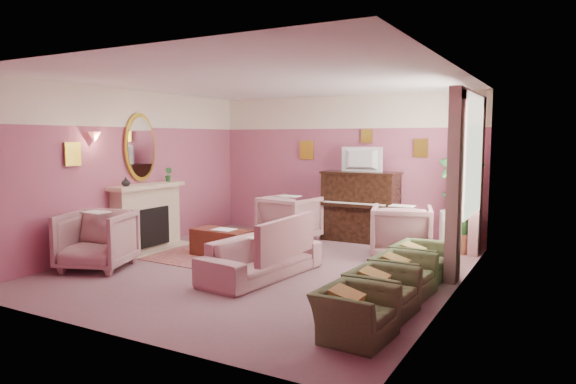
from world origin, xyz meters
The scene contains 48 objects.
floor centered at (0.00, 0.00, 0.00)m, with size 5.50×6.00×0.01m, color #855E66.
ceiling centered at (0.00, 0.00, 2.80)m, with size 5.50×6.00×0.01m, color white.
wall_back centered at (0.00, 3.00, 1.40)m, with size 5.50×0.02×2.80m, color #854865.
wall_front centered at (0.00, -3.00, 1.40)m, with size 5.50×0.02×2.80m, color #854865.
wall_left centered at (-2.75, 0.00, 1.40)m, with size 0.02×6.00×2.80m, color #854865.
wall_right centered at (2.75, 0.00, 1.40)m, with size 0.02×6.00×2.80m, color #854865.
picture_rail_band centered at (0.00, 2.99, 2.47)m, with size 5.50×0.01×0.65m, color #F6E4C9.
stripe_panel centered at (2.73, 1.30, 1.07)m, with size 0.01×3.00×2.15m, color #B5CDA4.
fireplace_surround centered at (-2.59, 0.20, 0.55)m, with size 0.30×1.40×1.10m, color beige.
fireplace_inset centered at (-2.49, 0.20, 0.40)m, with size 0.18×0.72×0.68m, color black.
fire_ember centered at (-2.45, 0.20, 0.22)m, with size 0.06×0.54×0.10m, color orange.
mantel_shelf centered at (-2.56, 0.20, 1.12)m, with size 0.40×1.55×0.07m, color beige.
hearth centered at (-2.39, 0.20, 0.01)m, with size 0.55×1.50×0.02m, color beige.
mirror_frame centered at (-2.70, 0.20, 1.80)m, with size 0.04×0.72×1.20m, color gold.
mirror_glass centered at (-2.67, 0.20, 1.80)m, with size 0.01×0.60×1.06m, color silver.
sconce_shade centered at (-2.62, -0.85, 1.98)m, with size 0.20×0.20×0.16m, color #FE896A.
piano centered at (0.50, 2.68, 0.65)m, with size 1.40×0.60×1.30m, color black.
piano_keyshelf centered at (0.50, 2.33, 0.72)m, with size 1.30×0.12×0.06m, color black.
piano_keys centered at (0.50, 2.33, 0.76)m, with size 1.20×0.08×0.02m, color white.
piano_top centered at (0.50, 2.68, 1.31)m, with size 1.45×0.65×0.04m, color black.
television centered at (0.50, 2.63, 1.60)m, with size 0.80×0.12×0.48m, color black.
print_back_left centered at (-0.80, 2.96, 1.72)m, with size 0.30×0.03×0.38m, color gold.
print_back_right centered at (1.55, 2.96, 1.78)m, with size 0.26×0.03×0.34m, color gold.
print_back_mid centered at (0.50, 2.96, 2.00)m, with size 0.22×0.03×0.26m, color gold.
print_left_wall centered at (-2.71, -1.20, 1.72)m, with size 0.03×0.28×0.36m, color gold.
window_blind centered at (2.70, 1.55, 1.70)m, with size 0.03×1.40×1.80m, color beige.
curtain_left centered at (2.62, 0.63, 1.30)m, with size 0.16×0.34×2.60m, color #AA6C73.
curtain_right centered at (2.62, 2.47, 1.30)m, with size 0.16×0.34×2.60m, color #AA6C73.
pelmet centered at (2.62, 1.55, 2.56)m, with size 0.16×2.20×0.16m, color #AA6C73.
mantel_plant centered at (-2.55, 0.75, 1.29)m, with size 0.16×0.16×0.28m, color #2B7130.
mantel_vase centered at (-2.55, -0.30, 1.23)m, with size 0.16×0.16×0.16m, color #F6E4C9.
area_rug centered at (-0.85, 0.32, 0.01)m, with size 2.50×1.80×0.01m, color #934D4C.
coffee_table centered at (-1.05, 0.34, 0.23)m, with size 1.00×0.50×0.45m, color #592416.
table_paper centered at (-1.00, 0.34, 0.46)m, with size 0.35×0.28×0.01m, color white.
sofa centered at (0.21, -0.44, 0.40)m, with size 0.66×1.97×0.80m, color tan.
sofa_throw centered at (0.61, -0.44, 0.60)m, with size 0.10×1.49×0.55m, color #AA6C73.
floral_armchair_left centered at (-0.66, 1.98, 0.49)m, with size 0.94×0.94×0.97m, color tan.
floral_armchair_right centered at (1.62, 1.62, 0.49)m, with size 0.94×0.94×0.97m, color tan.
floral_armchair_front centered at (-2.18, -1.26, 0.49)m, with size 0.94×0.94×0.97m, color tan.
olive_chair_a centered at (2.20, -1.91, 0.33)m, with size 0.54×0.77×0.67m, color #4E5C36.
olive_chair_b centered at (2.20, -1.09, 0.33)m, with size 0.54×0.77×0.67m, color #4E5C36.
olive_chair_c centered at (2.20, -0.27, 0.33)m, with size 0.54×0.77×0.67m, color #4E5C36.
olive_chair_d centered at (2.20, 0.55, 0.33)m, with size 0.54×0.77×0.67m, color #4E5C36.
side_table centered at (2.27, 2.61, 0.35)m, with size 0.52×0.52×0.70m, color white.
side_plant_big centered at (2.27, 2.61, 0.87)m, with size 0.30×0.30×0.34m, color #2B7130.
side_plant_small centered at (2.39, 2.51, 0.84)m, with size 0.16×0.16×0.28m, color #2B7130.
palm_pot centered at (2.36, 2.47, 0.17)m, with size 0.34×0.34×0.34m, color brown.
palm_plant centered at (2.36, 2.47, 1.06)m, with size 0.76×0.76×1.44m, color #2B7130.
Camera 1 is at (3.98, -6.49, 1.96)m, focal length 32.00 mm.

